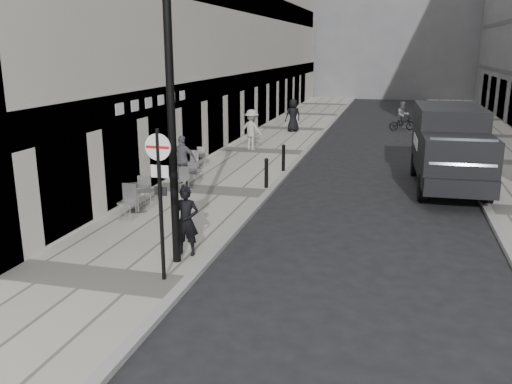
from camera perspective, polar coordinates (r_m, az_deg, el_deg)
ground at (r=9.33m, az=-14.57°, el=-17.14°), size 120.00×120.00×0.00m
sidewalk at (r=26.01m, az=0.71°, el=4.26°), size 4.00×60.00×0.12m
far_sidewalk at (r=25.76m, az=25.24°, el=2.72°), size 4.00×60.00×0.12m
walking_man at (r=12.81m, az=-7.35°, el=-3.05°), size 0.63×0.44×1.66m
sign_post at (r=11.16m, az=-10.10°, el=0.72°), size 0.55×0.09×3.21m
lamppost at (r=11.82m, az=-9.02°, el=10.57°), size 0.32×0.32×7.00m
bollard_near at (r=18.94m, az=1.09°, el=1.91°), size 0.13×0.13×0.98m
bollard_far at (r=21.59m, az=2.90°, el=3.53°), size 0.13×0.13×0.99m
panel_van at (r=20.45m, az=19.73°, el=4.83°), size 2.45×6.12×2.84m
cyclist at (r=34.36m, az=15.15°, el=7.41°), size 1.71×1.18×1.75m
pedestrian_a at (r=19.56m, az=-7.71°, el=3.36°), size 1.04×0.46×1.76m
pedestrian_b at (r=26.07m, az=-0.44°, el=6.57°), size 1.42×1.13×1.93m
pedestrian_c at (r=31.99m, az=3.92°, el=8.06°), size 1.10×1.02×1.89m
cafe_table_near at (r=16.44m, az=-12.36°, el=-0.41°), size 0.78×1.75×1.00m
cafe_table_mid at (r=19.03m, az=-7.12°, el=1.65°), size 0.65×1.47×0.84m
cafe_table_far at (r=22.13m, az=-6.14°, el=3.53°), size 0.64×1.44×0.82m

